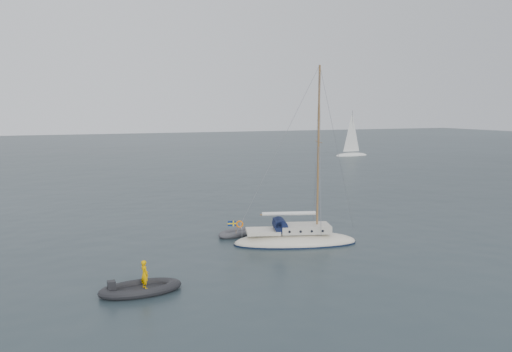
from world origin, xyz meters
name	(u,v)px	position (x,y,z in m)	size (l,w,h in m)	color
ground	(293,239)	(0.00, 0.00, 0.00)	(300.00, 300.00, 0.00)	black
sailboat	(296,231)	(-0.47, -1.26, 0.89)	(8.30, 2.49, 11.82)	beige
dinghy	(237,233)	(-3.20, 2.21, 0.19)	(2.98, 1.34, 0.43)	#48484C
rib	(140,288)	(-11.08, -6.17, 0.24)	(3.92, 1.78, 1.58)	black
distant_yacht_b	(352,135)	(36.13, 49.11, 3.77)	(6.66, 3.55, 8.82)	silver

